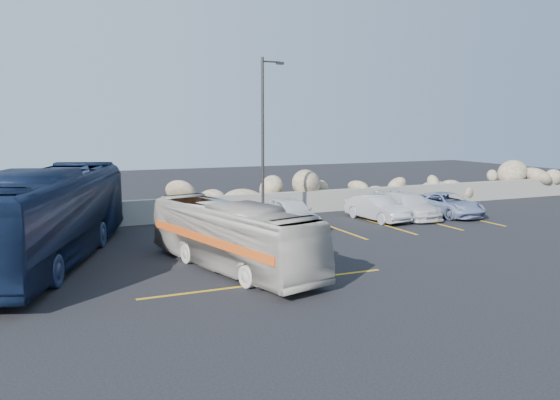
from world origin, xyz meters
name	(u,v)px	position (x,y,z in m)	size (l,w,h in m)	color
ground	(301,281)	(0.00, 0.00, 0.00)	(90.00, 90.00, 0.00)	black
seawall	(200,209)	(0.00, 12.00, 0.60)	(60.00, 0.40, 1.20)	gray
riprap_pile	(193,192)	(0.00, 13.20, 1.30)	(54.00, 2.80, 2.60)	#866F58
parking_lines	(341,236)	(4.64, 5.57, 0.01)	(18.16, 9.36, 0.01)	#CA9117
lamppost	(264,136)	(2.56, 9.50, 4.30)	(1.14, 0.18, 8.00)	#312E2B
vintage_bus	(231,236)	(-1.49, 2.30, 1.14)	(1.91, 8.16, 2.27)	beige
tour_coach	(46,216)	(-7.20, 5.71, 1.67)	(2.80, 11.98, 3.34)	#101C37
car_a	(290,213)	(3.40, 8.25, 0.73)	(1.72, 4.27, 1.46)	silver
car_b	(377,208)	(8.28, 8.31, 0.64)	(1.36, 3.89, 1.28)	#BABBC0
car_c	(408,205)	(10.26, 8.42, 0.65)	(1.81, 4.45, 1.29)	silver
car_d	(447,204)	(12.59, 8.11, 0.61)	(2.04, 4.43, 1.23)	#7C8AB0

